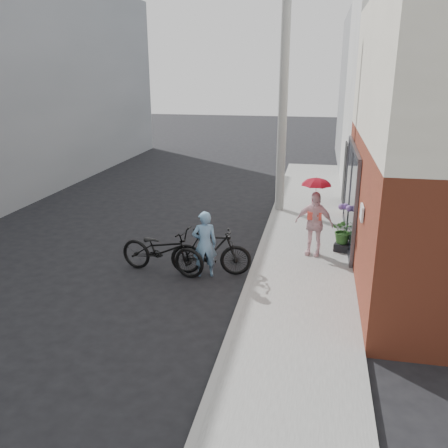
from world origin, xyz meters
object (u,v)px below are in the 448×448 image
(officer, at_px, (205,244))
(kimono_woman, at_px, (314,223))
(utility_pole, at_px, (283,103))
(bike_right, at_px, (211,252))
(planter, at_px, (343,247))
(bike_left, at_px, (162,250))

(officer, bearing_deg, kimono_woman, -166.08)
(utility_pole, bearing_deg, kimono_woman, -73.24)
(bike_right, distance_m, planter, 3.52)
(utility_pole, relative_size, kimono_woman, 4.40)
(utility_pole, bearing_deg, planter, -61.07)
(bike_left, relative_size, kimono_woman, 1.32)
(bike_right, height_order, planter, bike_right)
(officer, bearing_deg, utility_pole, -121.57)
(officer, distance_m, planter, 3.70)
(utility_pole, height_order, bike_left, utility_pole)
(bike_right, bearing_deg, officer, 125.17)
(officer, height_order, bike_left, officer)
(utility_pole, xyz_separation_m, bike_left, (-2.21, -5.38, -2.95))
(officer, relative_size, planter, 4.02)
(bike_right, relative_size, planter, 4.84)
(utility_pole, height_order, planter, utility_pole)
(officer, relative_size, bike_right, 0.83)
(officer, xyz_separation_m, planter, (3.11, 1.92, -0.55))
(bike_right, distance_m, kimono_woman, 2.68)
(bike_left, xyz_separation_m, bike_right, (1.11, 0.13, 0.00))
(utility_pole, relative_size, bike_left, 3.34)
(officer, bearing_deg, bike_right, -156.48)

